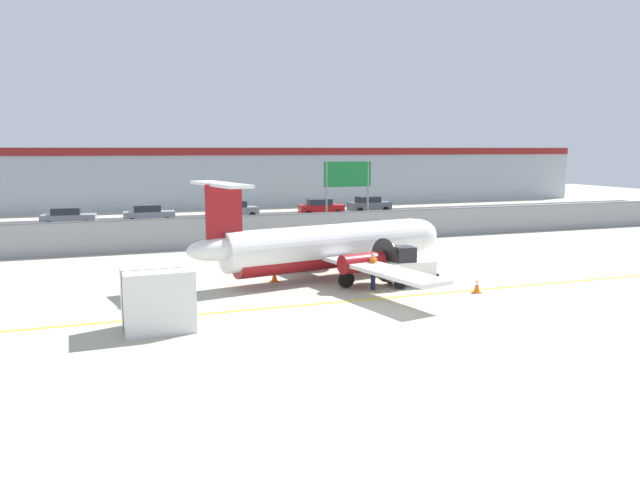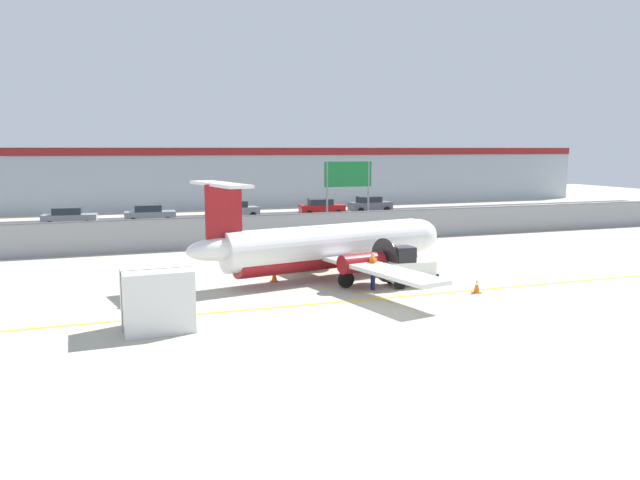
# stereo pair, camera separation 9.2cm
# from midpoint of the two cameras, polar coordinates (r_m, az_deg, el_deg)

# --- Properties ---
(ground_plane) EXTENTS (140.00, 140.00, 0.01)m
(ground_plane) POSITION_cam_midpoint_polar(r_m,az_deg,el_deg) (27.42, 6.87, -5.22)
(ground_plane) COLOR #B2AD99
(perimeter_fence) EXTENTS (98.00, 0.10, 2.10)m
(perimeter_fence) POSITION_cam_midpoint_polar(r_m,az_deg,el_deg) (41.94, -2.82, 1.10)
(perimeter_fence) COLOR gray
(perimeter_fence) RESTS_ON ground
(parking_lot_strip) EXTENTS (98.00, 17.00, 0.12)m
(parking_lot_strip) POSITION_cam_midpoint_polar(r_m,az_deg,el_deg) (53.10, -6.37, 1.44)
(parking_lot_strip) COLOR #38383A
(parking_lot_strip) RESTS_ON ground
(background_building) EXTENTS (91.00, 8.10, 6.50)m
(background_building) POSITION_cam_midpoint_polar(r_m,az_deg,el_deg) (70.93, -9.83, 5.69)
(background_building) COLOR #A8B2BC
(background_building) RESTS_ON ground
(commuter_airplane) EXTENTS (14.14, 15.99, 4.92)m
(commuter_airplane) POSITION_cam_midpoint_polar(r_m,az_deg,el_deg) (30.96, 1.10, -0.58)
(commuter_airplane) COLOR white
(commuter_airplane) RESTS_ON ground
(baggage_tug) EXTENTS (2.40, 1.52, 1.88)m
(baggage_tug) POSITION_cam_midpoint_polar(r_m,az_deg,el_deg) (29.67, 8.24, -2.52)
(baggage_tug) COLOR silver
(baggage_tug) RESTS_ON ground
(ground_crew_worker) EXTENTS (0.39, 0.55, 1.70)m
(ground_crew_worker) POSITION_cam_midpoint_polar(r_m,az_deg,el_deg) (28.58, 4.96, -2.69)
(ground_crew_worker) COLOR #191E4C
(ground_crew_worker) RESTS_ON ground
(cargo_container) EXTENTS (2.47, 2.09, 2.20)m
(cargo_container) POSITION_cam_midpoint_polar(r_m,az_deg,el_deg) (23.02, -14.55, -5.26)
(cargo_container) COLOR silver
(cargo_container) RESTS_ON ground
(traffic_cone_near_left) EXTENTS (0.36, 0.36, 0.64)m
(traffic_cone_near_left) POSITION_cam_midpoint_polar(r_m,az_deg,el_deg) (30.42, -4.12, -3.23)
(traffic_cone_near_left) COLOR orange
(traffic_cone_near_left) RESTS_ON ground
(traffic_cone_near_right) EXTENTS (0.36, 0.36, 0.64)m
(traffic_cone_near_right) POSITION_cam_midpoint_polar(r_m,az_deg,el_deg) (28.86, 14.23, -4.10)
(traffic_cone_near_right) COLOR orange
(traffic_cone_near_right) RESTS_ON ground
(traffic_cone_far_left) EXTENTS (0.36, 0.36, 0.64)m
(traffic_cone_far_left) POSITION_cam_midpoint_polar(r_m,az_deg,el_deg) (31.69, 5.28, -2.77)
(traffic_cone_far_left) COLOR orange
(traffic_cone_far_left) RESTS_ON ground
(traffic_cone_far_right) EXTENTS (0.36, 0.36, 0.64)m
(traffic_cone_far_right) POSITION_cam_midpoint_polar(r_m,az_deg,el_deg) (34.99, 8.93, -1.78)
(traffic_cone_far_right) COLOR orange
(traffic_cone_far_right) RESTS_ON ground
(parked_car_0) EXTENTS (4.32, 2.27, 1.58)m
(parked_car_0) POSITION_cam_midpoint_polar(r_m,az_deg,el_deg) (54.40, -21.91, 1.94)
(parked_car_0) COLOR gray
(parked_car_0) RESTS_ON parking_lot_strip
(parked_car_1) EXTENTS (4.26, 2.13, 1.58)m
(parked_car_1) POSITION_cam_midpoint_polar(r_m,az_deg,el_deg) (54.81, -15.27, 2.29)
(parked_car_1) COLOR gray
(parked_car_1) RESTS_ON parking_lot_strip
(parked_car_2) EXTENTS (4.36, 2.36, 1.58)m
(parked_car_2) POSITION_cam_midpoint_polar(r_m,az_deg,el_deg) (57.14, -7.74, 2.74)
(parked_car_2) COLOR gray
(parked_car_2) RESTS_ON parking_lot_strip
(parked_car_3) EXTENTS (4.36, 2.36, 1.58)m
(parked_car_3) POSITION_cam_midpoint_polar(r_m,az_deg,el_deg) (59.08, 0.19, 3.00)
(parked_car_3) COLOR red
(parked_car_3) RESTS_ON parking_lot_strip
(parked_car_4) EXTENTS (4.23, 2.05, 1.58)m
(parked_car_4) POSITION_cam_midpoint_polar(r_m,az_deg,el_deg) (62.29, 4.63, 3.25)
(parked_car_4) COLOR slate
(parked_car_4) RESTS_ON parking_lot_strip
(highway_sign) EXTENTS (3.60, 0.14, 5.50)m
(highway_sign) POSITION_cam_midpoint_polar(r_m,az_deg,el_deg) (44.86, 2.64, 5.45)
(highway_sign) COLOR slate
(highway_sign) RESTS_ON ground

